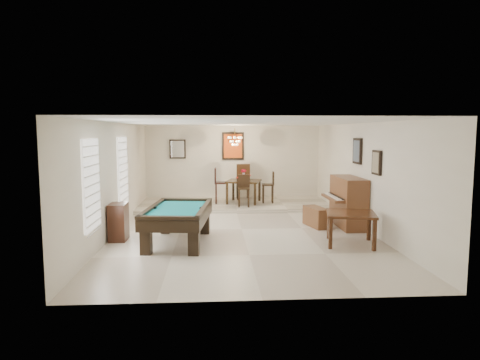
{
  "coord_description": "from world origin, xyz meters",
  "views": [
    {
      "loc": [
        -0.69,
        -10.31,
        2.38
      ],
      "look_at": [
        0.0,
        0.6,
        1.15
      ],
      "focal_mm": 32.0,
      "sensor_mm": 36.0,
      "label": 1
    }
  ],
  "objects": [
    {
      "name": "ground_plane",
      "position": [
        0.0,
        0.0,
        -0.01
      ],
      "size": [
        6.0,
        9.0,
        0.02
      ],
      "primitive_type": "cube",
      "color": "beige"
    },
    {
      "name": "dining_table",
      "position": [
        0.29,
        3.26,
        0.54
      ],
      "size": [
        1.25,
        1.25,
        0.84
      ],
      "primitive_type": null,
      "rotation": [
        0.0,
        0.0,
        -0.27
      ],
      "color": "black",
      "rests_on": "dining_step"
    },
    {
      "name": "apothecary_chest",
      "position": [
        -2.78,
        -0.91,
        0.41
      ],
      "size": [
        0.36,
        0.55,
        0.82
      ],
      "primitive_type": "cube",
      "color": "black",
      "rests_on": "ground_plane"
    },
    {
      "name": "flower_vase",
      "position": [
        0.29,
        3.26,
        1.09
      ],
      "size": [
        0.18,
        0.18,
        0.25
      ],
      "primitive_type": null,
      "rotation": [
        0.0,
        0.0,
        0.24
      ],
      "color": "#B80F27",
      "rests_on": "dining_table"
    },
    {
      "name": "chandelier",
      "position": [
        0.0,
        3.2,
        2.2
      ],
      "size": [
        0.44,
        0.44,
        0.6
      ],
      "primitive_type": null,
      "color": "#FFE5B2",
      "rests_on": "ceiling"
    },
    {
      "name": "back_painting",
      "position": [
        0.0,
        4.46,
        1.9
      ],
      "size": [
        0.75,
        0.06,
        0.95
      ],
      "primitive_type": "cube",
      "color": "#D84C14",
      "rests_on": "wall_back"
    },
    {
      "name": "piano_bench",
      "position": [
        1.9,
        0.17,
        0.24
      ],
      "size": [
        0.54,
        0.93,
        0.49
      ],
      "primitive_type": "cube",
      "rotation": [
        0.0,
        0.0,
        0.24
      ],
      "color": "brown",
      "rests_on": "ground_plane"
    },
    {
      "name": "dining_chair_east",
      "position": [
        1.06,
        3.21,
        0.62
      ],
      "size": [
        0.4,
        0.4,
        1.01
      ],
      "primitive_type": null,
      "rotation": [
        0.0,
        0.0,
        -1.66
      ],
      "color": "black",
      "rests_on": "dining_step"
    },
    {
      "name": "right_picture_lower",
      "position": [
        2.96,
        -1.0,
        1.7
      ],
      "size": [
        0.06,
        0.45,
        0.55
      ],
      "primitive_type": "cube",
      "color": "gray",
      "rests_on": "wall_right"
    },
    {
      "name": "wall_right",
      "position": [
        3.0,
        0.0,
        1.3
      ],
      "size": [
        0.04,
        9.0,
        2.6
      ],
      "primitive_type": "cube",
      "color": "silver",
      "rests_on": "ground_plane"
    },
    {
      "name": "ceiling",
      "position": [
        0.0,
        0.0,
        2.6
      ],
      "size": [
        6.0,
        9.0,
        0.04
      ],
      "primitive_type": "cube",
      "color": "white",
      "rests_on": "wall_back"
    },
    {
      "name": "wall_front",
      "position": [
        0.0,
        -4.5,
        1.3
      ],
      "size": [
        6.0,
        0.04,
        2.6
      ],
      "primitive_type": "cube",
      "color": "silver",
      "rests_on": "ground_plane"
    },
    {
      "name": "back_mirror",
      "position": [
        -1.9,
        4.46,
        1.8
      ],
      "size": [
        0.55,
        0.06,
        0.65
      ],
      "primitive_type": "cube",
      "color": "white",
      "rests_on": "wall_back"
    },
    {
      "name": "dining_step",
      "position": [
        0.0,
        3.25,
        0.06
      ],
      "size": [
        6.0,
        2.5,
        0.12
      ],
      "primitive_type": "cube",
      "color": "beige",
      "rests_on": "ground_plane"
    },
    {
      "name": "upright_piano",
      "position": [
        2.56,
        0.14,
        0.63
      ],
      "size": [
        0.84,
        1.5,
        1.25
      ],
      "primitive_type": null,
      "color": "brown",
      "rests_on": "ground_plane"
    },
    {
      "name": "dining_chair_south",
      "position": [
        0.24,
        2.51,
        0.6
      ],
      "size": [
        0.39,
        0.39,
        0.97
      ],
      "primitive_type": null,
      "rotation": [
        0.0,
        0.0,
        -0.08
      ],
      "color": "black",
      "rests_on": "dining_step"
    },
    {
      "name": "pool_table",
      "position": [
        -1.45,
        -1.23,
        0.37
      ],
      "size": [
        1.44,
        2.36,
        0.75
      ],
      "primitive_type": null,
      "rotation": [
        0.0,
        0.0,
        -0.1
      ],
      "color": "black",
      "rests_on": "ground_plane"
    },
    {
      "name": "dining_chair_west",
      "position": [
        -0.43,
        3.21,
        0.68
      ],
      "size": [
        0.43,
        0.43,
        1.13
      ],
      "primitive_type": null,
      "rotation": [
        0.0,
        0.0,
        1.55
      ],
      "color": "black",
      "rests_on": "dining_step"
    },
    {
      "name": "wall_back",
      "position": [
        0.0,
        4.5,
        1.3
      ],
      "size": [
        6.0,
        0.04,
        2.6
      ],
      "primitive_type": "cube",
      "color": "silver",
      "rests_on": "ground_plane"
    },
    {
      "name": "window_left_rear",
      "position": [
        -2.97,
        0.6,
        1.4
      ],
      "size": [
        0.06,
        1.0,
        1.7
      ],
      "primitive_type": "cube",
      "color": "white",
      "rests_on": "wall_left"
    },
    {
      "name": "wall_left",
      "position": [
        -3.0,
        0.0,
        1.3
      ],
      "size": [
        0.04,
        9.0,
        2.6
      ],
      "primitive_type": "cube",
      "color": "silver",
      "rests_on": "ground_plane"
    },
    {
      "name": "square_table",
      "position": [
        2.21,
        -1.59,
        0.34
      ],
      "size": [
        1.2,
        1.2,
        0.69
      ],
      "primitive_type": null,
      "rotation": [
        0.0,
        0.0,
        -0.23
      ],
      "color": "black",
      "rests_on": "ground_plane"
    },
    {
      "name": "dining_chair_north",
      "position": [
        0.31,
        3.99,
        0.72
      ],
      "size": [
        0.45,
        0.45,
        1.2
      ],
      "primitive_type": null,
      "rotation": [
        0.0,
        0.0,
        3.15
      ],
      "color": "black",
      "rests_on": "dining_step"
    },
    {
      "name": "window_left_front",
      "position": [
        -2.97,
        -2.2,
        1.4
      ],
      "size": [
        0.06,
        1.0,
        1.7
      ],
      "primitive_type": "cube",
      "color": "white",
      "rests_on": "wall_left"
    },
    {
      "name": "right_picture_upper",
      "position": [
        2.96,
        0.3,
        1.9
      ],
      "size": [
        0.06,
        0.55,
        0.65
      ],
      "primitive_type": "cube",
      "color": "slate",
      "rests_on": "wall_right"
    }
  ]
}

